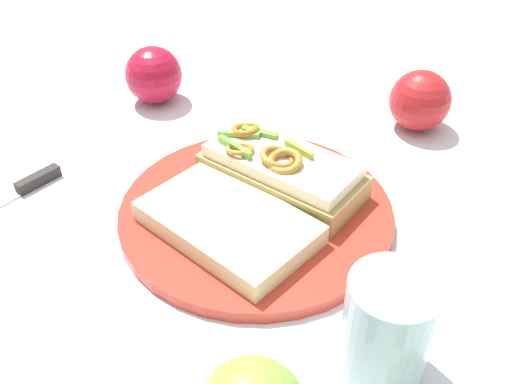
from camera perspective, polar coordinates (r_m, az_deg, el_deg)
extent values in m
plane|color=silver|center=(0.60, 0.00, -2.49)|extent=(2.00, 2.00, 0.00)
cylinder|color=#BB3428|center=(0.59, 0.00, -2.02)|extent=(0.28, 0.28, 0.01)
cube|color=tan|center=(0.61, 2.56, 1.58)|extent=(0.18, 0.17, 0.03)
cube|color=#F4DFC0|center=(0.60, 2.61, 3.13)|extent=(0.17, 0.15, 0.01)
torus|color=#BB7931|center=(0.60, -1.63, 4.30)|extent=(0.04, 0.04, 0.01)
torus|color=#B07B2E|center=(0.58, 2.85, 3.06)|extent=(0.05, 0.05, 0.02)
torus|color=#B67C37|center=(0.58, 2.16, 3.48)|extent=(0.04, 0.04, 0.02)
torus|color=#B46C20|center=(0.63, -1.08, 6.24)|extent=(0.03, 0.03, 0.01)
cube|color=#6FA747|center=(0.62, -1.39, 5.80)|extent=(0.02, 0.04, 0.01)
cube|color=#6B9E40|center=(0.62, 0.37, 5.94)|extent=(0.03, 0.04, 0.01)
cube|color=#8DAD35|center=(0.60, 4.27, 4.27)|extent=(0.04, 0.02, 0.01)
cube|color=#6BB140|center=(0.60, -2.11, 4.49)|extent=(0.05, 0.03, 0.01)
cube|color=beige|center=(0.55, -2.81, -3.05)|extent=(0.19, 0.18, 0.02)
sphere|color=#AA1530|center=(0.79, -10.12, 11.36)|extent=(0.10, 0.10, 0.08)
sphere|color=#AD1F21|center=(0.75, 15.97, 8.73)|extent=(0.11, 0.11, 0.08)
cylinder|color=silver|center=(0.45, 12.89, -12.96)|extent=(0.07, 0.07, 0.09)
cube|color=#2E2927|center=(0.68, -20.80, 1.19)|extent=(0.04, 0.05, 0.01)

